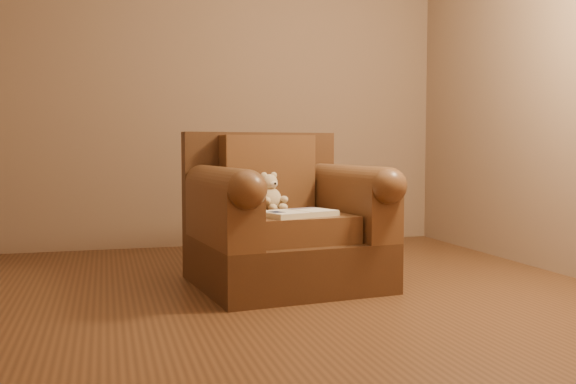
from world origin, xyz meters
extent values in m
plane|color=brown|center=(0.00, 0.00, 0.00)|extent=(4.00, 4.00, 0.00)
cube|color=#876A53|center=(0.00, 2.00, 1.35)|extent=(4.00, 0.02, 2.70)
cube|color=#442816|center=(0.14, 0.27, 0.15)|extent=(1.16, 1.11, 0.29)
cube|color=#442816|center=(0.08, 0.71, 0.62)|extent=(1.06, 0.23, 0.65)
cube|color=brown|center=(0.14, 0.22, 0.37)|extent=(0.69, 0.80, 0.16)
cube|color=brown|center=(0.10, 0.58, 0.69)|extent=(0.63, 0.24, 0.47)
cube|color=brown|center=(-0.28, 0.17, 0.46)|extent=(0.31, 0.91, 0.34)
cube|color=brown|center=(0.56, 0.27, 0.46)|extent=(0.31, 0.91, 0.34)
cylinder|color=brown|center=(-0.28, 0.17, 0.63)|extent=(0.31, 0.91, 0.21)
cylinder|color=brown|center=(0.56, 0.27, 0.63)|extent=(0.31, 0.91, 0.21)
ellipsoid|color=beige|center=(0.07, 0.41, 0.52)|extent=(0.14, 0.13, 0.15)
sphere|color=beige|center=(0.07, 0.42, 0.63)|extent=(0.10, 0.10, 0.10)
ellipsoid|color=beige|center=(0.03, 0.41, 0.67)|extent=(0.04, 0.02, 0.04)
ellipsoid|color=beige|center=(0.10, 0.44, 0.67)|extent=(0.04, 0.02, 0.04)
ellipsoid|color=beige|center=(0.09, 0.37, 0.62)|extent=(0.05, 0.03, 0.04)
sphere|color=black|center=(0.09, 0.36, 0.62)|extent=(0.01, 0.01, 0.01)
ellipsoid|color=beige|center=(0.03, 0.33, 0.52)|extent=(0.05, 0.09, 0.05)
ellipsoid|color=beige|center=(0.16, 0.38, 0.52)|extent=(0.05, 0.09, 0.05)
ellipsoid|color=beige|center=(0.07, 0.32, 0.48)|extent=(0.06, 0.09, 0.05)
ellipsoid|color=beige|center=(0.14, 0.34, 0.48)|extent=(0.06, 0.09, 0.05)
cube|color=beige|center=(0.14, 0.03, 0.47)|extent=(0.48, 0.38, 0.03)
cube|color=white|center=(0.04, -0.01, 0.48)|extent=(0.27, 0.30, 0.00)
cube|color=white|center=(0.24, 0.06, 0.48)|extent=(0.27, 0.30, 0.00)
cube|color=beige|center=(0.14, 0.03, 0.48)|extent=(0.09, 0.24, 0.00)
cube|color=#0F1638|center=(0.00, -0.02, 0.49)|extent=(0.09, 0.11, 0.00)
cube|color=slate|center=(0.21, 0.15, 0.49)|extent=(0.19, 0.11, 0.00)
cylinder|color=#BD7A34|center=(0.73, 0.28, 0.01)|extent=(0.28, 0.28, 0.02)
cylinder|color=#BD7A34|center=(0.73, 0.28, 0.25)|extent=(0.03, 0.03, 0.46)
cylinder|color=#BD7A34|center=(0.73, 0.28, 0.49)|extent=(0.36, 0.36, 0.02)
cylinder|color=#BD7A34|center=(0.73, 0.28, 0.48)|extent=(0.03, 0.03, 0.02)
camera|label=1|loc=(-0.92, -3.48, 0.85)|focal=40.00mm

